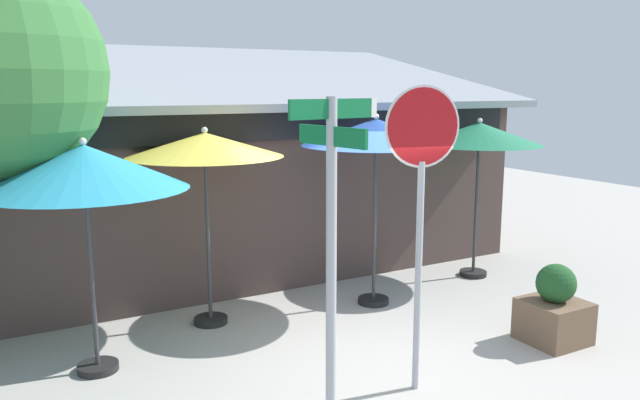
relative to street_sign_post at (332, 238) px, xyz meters
name	(u,v)px	position (x,y,z in m)	size (l,w,h in m)	color
ground_plane	(371,350)	(1.42, 1.49, -1.88)	(28.00, 28.00, 0.10)	#ADA8A0
cafe_building	(221,173)	(1.32, 6.23, -0.29)	(9.73, 5.37, 3.90)	#473833
street_sign_post	(332,238)	(0.00, 0.00, 0.00)	(0.90, 0.84, 3.00)	#A8AAB2
stop_sign	(421,181)	(1.24, 0.39, 0.33)	(0.78, 0.16, 3.09)	#A8AAB2
patio_umbrella_teal_left	(84,169)	(-1.56, 2.41, 0.40)	(2.13, 2.13, 2.56)	black
patio_umbrella_mustard_center	(205,147)	(0.00, 3.14, 0.49)	(1.97, 1.97, 2.58)	black
patio_umbrella_royal_blue_right	(376,134)	(2.30, 2.73, 0.60)	(2.07, 2.07, 2.71)	black
patio_umbrella_forest_green_far_right	(479,136)	(4.49, 3.03, 0.48)	(1.98, 1.98, 2.59)	black
sidewalk_planter	(554,310)	(3.45, 0.53, -1.43)	(0.70, 0.70, 0.98)	brown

